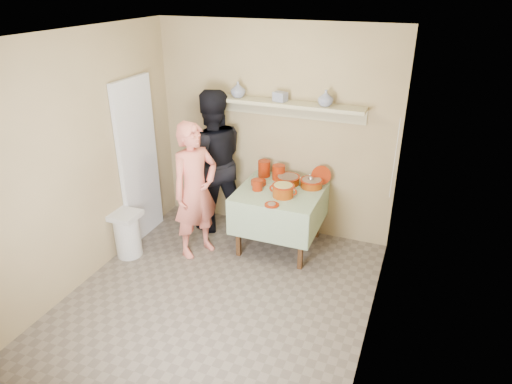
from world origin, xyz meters
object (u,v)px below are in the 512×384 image
at_px(cazuela_rice, 283,190).
at_px(trash_bin, 127,234).
at_px(person_cook, 195,191).
at_px(serving_table, 280,199).
at_px(person_helper, 212,162).

distance_m(cazuela_rice, trash_bin, 1.91).
xyz_separation_m(cazuela_rice, trash_bin, (-1.69, -0.69, -0.56)).
relative_size(person_cook, serving_table, 1.67).
height_order(serving_table, cazuela_rice, cazuela_rice).
xyz_separation_m(person_cook, cazuela_rice, (0.95, 0.32, 0.04)).
relative_size(person_helper, trash_bin, 3.27).
relative_size(person_cook, cazuela_rice, 4.91).
bearing_deg(cazuela_rice, person_helper, 163.10).
bearing_deg(serving_table, trash_bin, -152.22).
bearing_deg(serving_table, person_cook, -151.24).
distance_m(person_cook, person_helper, 0.66).
height_order(person_cook, cazuela_rice, person_cook).
bearing_deg(trash_bin, person_cook, 26.59).
bearing_deg(person_helper, person_cook, 62.41).
relative_size(serving_table, cazuela_rice, 2.95).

